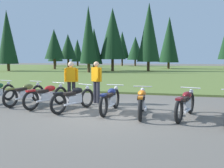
# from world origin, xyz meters

# --- Properties ---
(ground_plane) EXTENTS (140.00, 140.00, 0.00)m
(ground_plane) POSITION_xyz_m (0.00, 0.00, 0.00)
(ground_plane) COLOR #605B54
(grass_moorland) EXTENTS (80.00, 44.00, 0.10)m
(grass_moorland) POSITION_xyz_m (0.00, 26.34, 0.05)
(grass_moorland) COLOR #5B7033
(grass_moorland) RESTS_ON ground
(forest_treeline) EXTENTS (33.68, 27.36, 8.77)m
(forest_treeline) POSITION_xyz_m (-8.39, 31.35, 4.32)
(forest_treeline) COLOR #47331E
(forest_treeline) RESTS_ON ground
(motorcycle_olive) EXTENTS (0.73, 2.07, 0.88)m
(motorcycle_olive) POSITION_xyz_m (-3.51, 0.69, 0.44)
(motorcycle_olive) COLOR black
(motorcycle_olive) RESTS_ON ground
(motorcycle_red) EXTENTS (0.91, 2.01, 0.88)m
(motorcycle_red) POSITION_xyz_m (-2.42, 0.39, 0.44)
(motorcycle_red) COLOR black
(motorcycle_red) RESTS_ON ground
(motorcycle_black) EXTENTS (0.95, 1.99, 0.88)m
(motorcycle_black) POSITION_xyz_m (-1.21, 0.05, 0.44)
(motorcycle_black) COLOR black
(motorcycle_black) RESTS_ON ground
(motorcycle_navy) EXTENTS (0.62, 2.10, 0.88)m
(motorcycle_navy) POSITION_xyz_m (0.06, 0.12, 0.44)
(motorcycle_navy) COLOR black
(motorcycle_navy) RESTS_ON ground
(motorcycle_orange) EXTENTS (0.62, 2.10, 0.88)m
(motorcycle_orange) POSITION_xyz_m (1.13, -0.13, 0.44)
(motorcycle_orange) COLOR black
(motorcycle_orange) RESTS_ON ground
(motorcycle_maroon) EXTENTS (0.82, 2.04, 0.88)m
(motorcycle_maroon) POSITION_xyz_m (2.46, -0.12, 0.44)
(motorcycle_maroon) COLOR black
(motorcycle_maroon) RESTS_ON ground
(rider_checking_bike) EXTENTS (0.50, 0.36, 1.67)m
(rider_checking_bike) POSITION_xyz_m (-0.89, 1.62, 0.95)
(rider_checking_bike) COLOR #2D2D38
(rider_checking_bike) RESTS_ON ground
(rider_with_back_turned) EXTENTS (0.54, 0.30, 1.67)m
(rider_with_back_turned) POSITION_xyz_m (-1.80, 1.24, 0.95)
(rider_with_back_turned) COLOR black
(rider_with_back_turned) RESTS_ON ground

